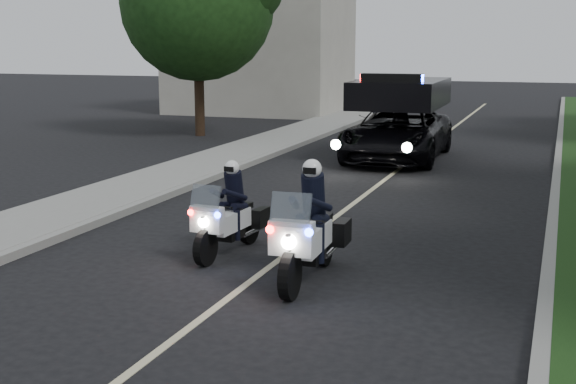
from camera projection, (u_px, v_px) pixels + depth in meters
name	position (u px, v px, depth m)	size (l,w,h in m)	color
ground	(244.00, 286.00, 11.14)	(120.00, 120.00, 0.00)	black
curb_right	(556.00, 182.00, 19.03)	(0.20, 60.00, 0.15)	gray
curb_left	(247.00, 164.00, 21.72)	(0.20, 60.00, 0.15)	gray
sidewalk_left	(211.00, 162.00, 22.09)	(2.00, 60.00, 0.16)	gray
building_far	(260.00, 40.00, 37.81)	(8.00, 6.00, 7.00)	#A8A396
lane_marking	(391.00, 175.00, 20.39)	(0.12, 50.00, 0.01)	#BFB78C
police_moto_left	(229.00, 253.00, 12.86)	(0.64, 1.83, 1.55)	silver
police_moto_right	(309.00, 280.00, 11.41)	(0.74, 2.11, 1.79)	silver
police_suv	(397.00, 159.00, 23.07)	(2.62, 5.66, 2.75)	black
bicycle	(380.00, 133.00, 29.62)	(0.63, 1.81, 0.95)	black
cyclist	(380.00, 133.00, 29.62)	(0.68, 0.45, 1.90)	black
tree_left_near	(200.00, 136.00, 28.89)	(5.58, 5.58, 9.29)	#1B4216
tree_left_far	(293.00, 107.00, 41.44)	(5.31, 5.31, 8.84)	black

